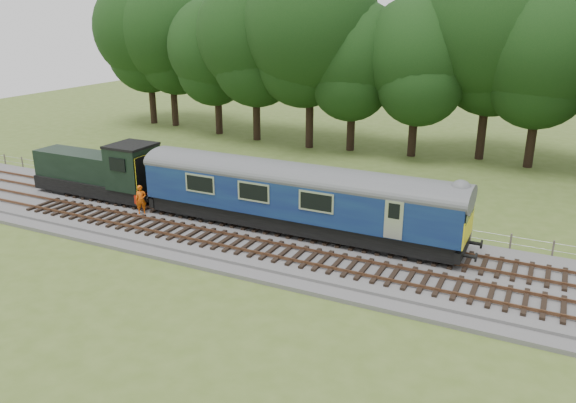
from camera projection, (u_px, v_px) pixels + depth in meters
The scene contains 9 objects.
ground at pixel (298, 249), 29.41m from camera, with size 120.00×120.00×0.00m, color #496023.
ballast at pixel (298, 246), 29.35m from camera, with size 70.00×7.00×0.35m, color #4C4C4F.
track_north at pixel (309, 232), 30.46m from camera, with size 67.20×2.40×0.21m.
track_south at pixel (284, 253), 27.92m from camera, with size 67.20×2.40×0.21m.
fence at pixel (330, 221), 33.23m from camera, with size 64.00×0.12×1.00m, color #6B6054, non-canonical shape.
tree_line at pixel (407, 156), 48.09m from camera, with size 70.00×8.00×18.00m, color black, non-canonical shape.
dmu_railcar at pixel (296, 192), 30.08m from camera, with size 18.05×2.86×3.88m.
shunter_loco at pixel (101, 172), 36.10m from camera, with size 8.91×2.60×3.38m.
worker at pixel (141, 200), 33.22m from camera, with size 0.64×0.42×1.74m, color #DB530B.
Camera 1 is at (11.45, -24.48, 11.88)m, focal length 35.00 mm.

